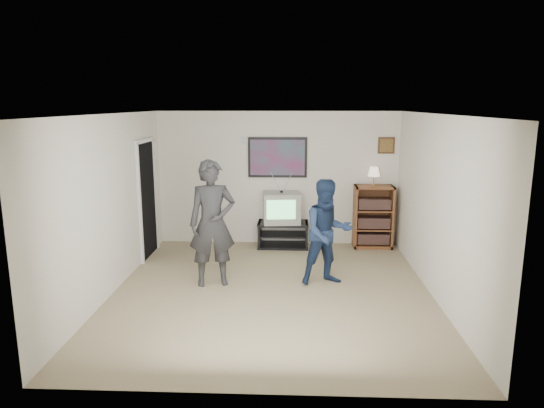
# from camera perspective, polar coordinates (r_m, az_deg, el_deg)

# --- Properties ---
(room_shell) EXTENTS (4.51, 5.00, 2.51)m
(room_shell) POSITION_cam_1_polar(r_m,az_deg,el_deg) (7.01, 0.09, 0.34)
(room_shell) COLOR #74634A
(room_shell) RESTS_ON ground
(media_stand) EXTENTS (0.94, 0.53, 0.47)m
(media_stand) POSITION_cam_1_polar(r_m,az_deg,el_deg) (9.08, 1.30, -3.60)
(media_stand) COLOR black
(media_stand) RESTS_ON room_shell
(crt_television) EXTENTS (0.72, 0.63, 0.56)m
(crt_television) POSITION_cam_1_polar(r_m,az_deg,el_deg) (8.95, 1.12, -0.41)
(crt_television) COLOR #9C9B97
(crt_television) RESTS_ON media_stand
(bookshelf) EXTENTS (0.71, 0.40, 1.16)m
(bookshelf) POSITION_cam_1_polar(r_m,az_deg,el_deg) (9.16, 11.80, -1.47)
(bookshelf) COLOR brown
(bookshelf) RESTS_ON room_shell
(table_lamp) EXTENTS (0.22, 0.22, 0.35)m
(table_lamp) POSITION_cam_1_polar(r_m,az_deg,el_deg) (9.01, 11.89, 3.20)
(table_lamp) COLOR #FFDFC1
(table_lamp) RESTS_ON bookshelf
(person_tall) EXTENTS (0.77, 0.60, 1.85)m
(person_tall) POSITION_cam_1_polar(r_m,az_deg,el_deg) (7.11, -7.04, -2.27)
(person_tall) COLOR #29292C
(person_tall) RESTS_ON room_shell
(person_short) EXTENTS (0.90, 0.79, 1.57)m
(person_short) POSITION_cam_1_polar(r_m,az_deg,el_deg) (7.15, 6.54, -3.34)
(person_short) COLOR #1B2A4A
(person_short) RESTS_ON room_shell
(controller_left) EXTENTS (0.06, 0.14, 0.04)m
(controller_left) POSITION_cam_1_polar(r_m,az_deg,el_deg) (7.25, -7.04, -0.45)
(controller_left) COLOR white
(controller_left) RESTS_ON person_tall
(controller_right) EXTENTS (0.04, 0.13, 0.04)m
(controller_right) POSITION_cam_1_polar(r_m,az_deg,el_deg) (7.33, 6.01, -0.87)
(controller_right) COLOR white
(controller_right) RESTS_ON person_short
(poster) EXTENTS (1.10, 0.03, 0.75)m
(poster) POSITION_cam_1_polar(r_m,az_deg,el_deg) (9.05, 0.65, 5.50)
(poster) COLOR black
(poster) RESTS_ON room_shell
(air_vent) EXTENTS (0.28, 0.02, 0.14)m
(air_vent) POSITION_cam_1_polar(r_m,az_deg,el_deg) (9.06, -2.85, 7.40)
(air_vent) COLOR white
(air_vent) RESTS_ON room_shell
(small_picture) EXTENTS (0.30, 0.03, 0.30)m
(small_picture) POSITION_cam_1_polar(r_m,az_deg,el_deg) (9.19, 13.30, 6.72)
(small_picture) COLOR #442215
(small_picture) RESTS_ON room_shell
(doorway) EXTENTS (0.03, 0.85, 2.00)m
(doorway) POSITION_cam_1_polar(r_m,az_deg,el_deg) (8.66, -14.50, 0.48)
(doorway) COLOR black
(doorway) RESTS_ON room_shell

